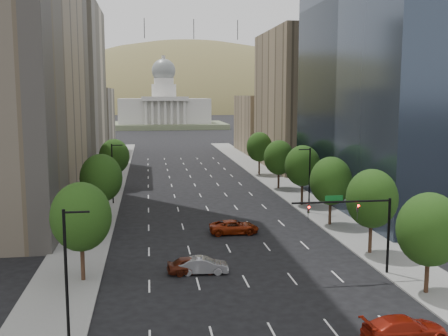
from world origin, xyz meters
name	(u,v)px	position (x,y,z in m)	size (l,w,h in m)	color
sidewalk_left	(96,211)	(-15.50, 60.00, 0.07)	(6.00, 200.00, 0.15)	slate
sidewalk_right	(312,205)	(15.50, 60.00, 0.07)	(6.00, 200.00, 0.15)	slate
midrise_cream_left	(67,88)	(-25.00, 103.00, 17.50)	(14.00, 30.00, 35.00)	beige
filler_left	(86,121)	(-25.00, 136.00, 9.00)	(14.00, 26.00, 18.00)	beige
parking_tan_right	(299,100)	(25.00, 100.00, 15.00)	(14.00, 30.00, 30.00)	#8C7759
filler_right	(266,124)	(25.00, 133.00, 8.00)	(14.00, 26.00, 16.00)	#8C7759
tree_right_0	(429,230)	(14.00, 25.00, 5.39)	(5.20, 5.20, 8.39)	#382316
tree_right_1	(372,199)	(14.00, 36.00, 5.75)	(5.20, 5.20, 8.75)	#382316
tree_right_2	(331,181)	(14.00, 48.00, 5.60)	(5.20, 5.20, 8.61)	#382316
tree_right_3	(303,166)	(14.00, 60.00, 5.89)	(5.20, 5.20, 8.89)	#382316
tree_right_4	(279,158)	(14.00, 74.00, 5.46)	(5.20, 5.20, 8.46)	#382316
tree_right_5	(259,147)	(14.00, 90.00, 5.75)	(5.20, 5.20, 8.75)	#382316
tree_left_0	(81,217)	(-14.00, 32.00, 5.75)	(5.20, 5.20, 8.75)	#382316
tree_left_1	(101,178)	(-14.00, 52.00, 5.96)	(5.20, 5.20, 8.97)	#382316
tree_left_2	(114,156)	(-14.00, 78.00, 5.68)	(5.20, 5.20, 8.68)	#382316
streetlight_rn	(309,178)	(13.44, 55.00, 4.84)	(1.70, 0.20, 9.00)	black
streetlight_ls	(67,273)	(-13.44, 20.00, 4.84)	(1.70, 0.20, 9.00)	black
streetlight_ln	(113,172)	(-13.44, 65.00, 4.84)	(1.70, 0.20, 9.00)	black
traffic_signal	(363,219)	(10.53, 30.00, 5.17)	(9.12, 0.40, 7.38)	black
capitol	(164,111)	(0.00, 249.71, 8.58)	(60.00, 40.00, 35.20)	#596647
foothills	(185,142)	(34.67, 599.39, -37.78)	(720.00, 413.00, 263.00)	olive
car_red_near	(405,329)	(8.28, 17.44, 0.83)	(2.34, 5.74, 1.67)	maroon
car_maroon	(193,265)	(-4.41, 32.72, 0.79)	(1.86, 4.61, 1.57)	#45170B
car_silver	(203,265)	(-3.47, 32.55, 0.76)	(1.60, 4.59, 1.51)	gray
car_red_far	(234,227)	(1.56, 45.81, 0.80)	(2.67, 5.79, 1.61)	maroon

